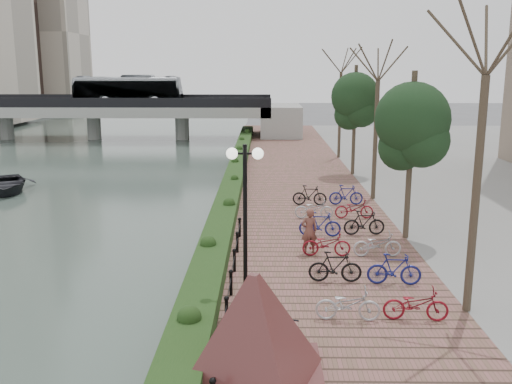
{
  "coord_description": "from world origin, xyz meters",
  "views": [
    {
      "loc": [
        2.38,
        -12.85,
        7.05
      ],
      "look_at": [
        2.03,
        10.51,
        2.0
      ],
      "focal_mm": 40.0,
      "sensor_mm": 36.0,
      "label": 1
    }
  ],
  "objects_px": {
    "granite_monument": "(254,329)",
    "lamppost": "(245,190)",
    "boat": "(5,184)",
    "motorcycle": "(282,349)",
    "pedestrian": "(309,231)"
  },
  "relations": [
    {
      "from": "lamppost",
      "to": "pedestrian",
      "type": "height_order",
      "value": "lamppost"
    },
    {
      "from": "granite_monument",
      "to": "motorcycle",
      "type": "bearing_deg",
      "value": 44.2
    },
    {
      "from": "granite_monument",
      "to": "boat",
      "type": "xyz_separation_m",
      "value": [
        -14.92,
        21.27,
        -1.22
      ]
    },
    {
      "from": "pedestrian",
      "to": "granite_monument",
      "type": "bearing_deg",
      "value": 65.97
    },
    {
      "from": "granite_monument",
      "to": "boat",
      "type": "relative_size",
      "value": 0.91
    },
    {
      "from": "motorcycle",
      "to": "lamppost",
      "type": "bearing_deg",
      "value": 120.01
    },
    {
      "from": "lamppost",
      "to": "pedestrian",
      "type": "relative_size",
      "value": 2.74
    },
    {
      "from": "granite_monument",
      "to": "lamppost",
      "type": "xyz_separation_m",
      "value": [
        -0.32,
        4.24,
        2.08
      ]
    },
    {
      "from": "lamppost",
      "to": "boat",
      "type": "xyz_separation_m",
      "value": [
        -14.6,
        17.03,
        -3.3
      ]
    },
    {
      "from": "lamppost",
      "to": "boat",
      "type": "height_order",
      "value": "lamppost"
    },
    {
      "from": "granite_monument",
      "to": "pedestrian",
      "type": "height_order",
      "value": "granite_monument"
    },
    {
      "from": "granite_monument",
      "to": "boat",
      "type": "distance_m",
      "value": 26.01
    },
    {
      "from": "motorcycle",
      "to": "boat",
      "type": "bearing_deg",
      "value": 142.4
    },
    {
      "from": "motorcycle",
      "to": "granite_monument",
      "type": "bearing_deg",
      "value": -120.35
    },
    {
      "from": "pedestrian",
      "to": "boat",
      "type": "relative_size",
      "value": 0.35
    }
  ]
}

